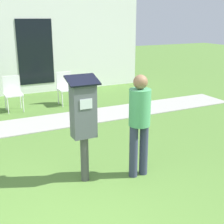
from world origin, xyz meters
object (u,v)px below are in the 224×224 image
at_px(outdoor_chair_right, 65,85).
at_px(parking_meter, 83,116).
at_px(person_standing, 139,118).
at_px(outdoor_chair_middle, 13,91).

bearing_deg(outdoor_chair_right, parking_meter, -124.27).
bearing_deg(outdoor_chair_right, person_standing, -113.58).
relative_size(parking_meter, outdoor_chair_middle, 1.77).
xyz_separation_m(outdoor_chair_middle, outdoor_chair_right, (1.42, -0.01, 0.00)).
relative_size(parking_meter, person_standing, 1.01).
xyz_separation_m(parking_meter, outdoor_chair_middle, (-0.34, 4.25, -0.49)).
xyz_separation_m(person_standing, outdoor_chair_right, (0.28, 4.45, -0.40)).
height_order(parking_meter, outdoor_chair_middle, parking_meter).
height_order(parking_meter, outdoor_chair_right, parking_meter).
xyz_separation_m(parking_meter, person_standing, (0.80, -0.22, -0.09)).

